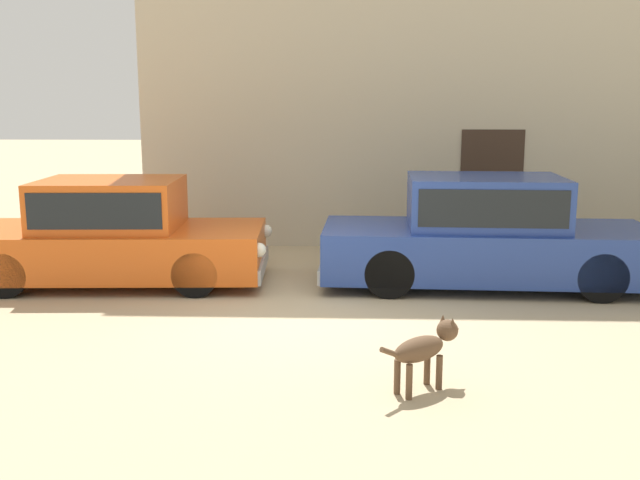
% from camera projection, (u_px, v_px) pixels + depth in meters
% --- Properties ---
extents(ground_plane, '(80.00, 80.00, 0.00)m').
position_uv_depth(ground_plane, '(309.00, 315.00, 8.90)').
color(ground_plane, tan).
extents(parked_sedan_nearest, '(4.44, 2.00, 1.50)m').
position_uv_depth(parked_sedan_nearest, '(114.00, 232.00, 10.35)').
color(parked_sedan_nearest, '#D15619').
rests_on(parked_sedan_nearest, ground_plane).
extents(parked_sedan_second, '(4.80, 1.92, 1.56)m').
position_uv_depth(parked_sedan_second, '(486.00, 233.00, 10.18)').
color(parked_sedan_second, navy).
rests_on(parked_sedan_second, ground_plane).
extents(apartment_block, '(17.80, 6.04, 8.57)m').
position_uv_depth(apartment_block, '(599.00, 18.00, 15.04)').
color(apartment_block, '#BCB299').
rests_on(apartment_block, ground_plane).
extents(stray_dog_spotted, '(0.81, 0.68, 0.64)m').
position_uv_depth(stray_dog_spotted, '(426.00, 347.00, 6.52)').
color(stray_dog_spotted, brown).
rests_on(stray_dog_spotted, ground_plane).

